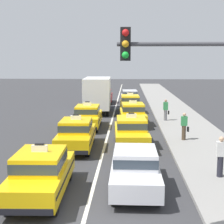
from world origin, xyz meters
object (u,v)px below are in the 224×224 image
Objects in this scene: traffic_light_pole at (195,104)px; taxi_left_second at (76,133)px; taxi_left_nearest at (41,172)px; taxi_right_third at (133,113)px; box_truck_left_fourth at (98,93)px; taxi_right_second at (131,131)px; pedestrian_trailing at (221,157)px; sedan_left_fifth at (104,96)px; pedestrian_by_storefront at (166,110)px; taxi_right_fourth at (130,103)px; sedan_right_nearest at (135,168)px; sedan_right_fifth at (130,97)px; taxi_left_third at (88,116)px; pedestrian_near_crosswalk at (184,126)px.

taxi_left_second is at bearing 114.18° from traffic_light_pole.
taxi_left_nearest is 13.92m from taxi_right_third.
box_truck_left_fourth is (0.24, 19.82, 0.90)m from taxi_left_nearest.
taxi_right_second is 6.34m from pedestrian_trailing.
pedestrian_by_storefront reaches higher than sedan_left_fifth.
taxi_right_fourth is at bearing -8.05° from box_truck_left_fourth.
sedan_right_nearest is 14.22m from pedestrian_by_storefront.
sedan_right_fifth is 2.65× the size of pedestrian_by_storefront.
sedan_left_fifth is 2.59× the size of pedestrian_trailing.
pedestrian_trailing is (0.80, -12.82, 0.00)m from pedestrian_by_storefront.
taxi_left_nearest is 1.00× the size of taxi_right_fourth.
taxi_left_third is 0.99× the size of taxi_right_second.
taxi_right_fourth is at bearing 93.50° from traffic_light_pole.
taxi_left_second reaches higher than pedestrian_by_storefront.
pedestrian_near_crosswalk is (3.18, -17.44, 0.12)m from sedan_right_fifth.
sedan_left_fifth is at bearing 89.81° from taxi_left_second.
taxi_right_fourth is at bearing 90.33° from sedan_right_nearest.
pedestrian_trailing is (6.86, 1.90, 0.11)m from taxi_left_nearest.
sedan_left_fifth is 25.56m from pedestrian_trailing.
sedan_left_fifth is at bearing 115.71° from pedestrian_by_storefront.
sedan_left_fifth is at bearing 98.21° from traffic_light_pole.
taxi_left_nearest is at bearing -167.42° from sedan_right_nearest.
taxi_right_third is 2.80× the size of pedestrian_by_storefront.
pedestrian_near_crosswalk is (6.44, 8.24, 0.09)m from taxi_left_nearest.
taxi_left_second is at bearing 145.83° from pedestrian_trailing.
taxi_right_second is 8.08m from pedestrian_by_storefront.
box_truck_left_fourth is (-0.02, 13.44, 0.90)m from taxi_left_second.
box_truck_left_fourth is 23.74m from traffic_light_pole.
taxi_left_nearest is 2.77× the size of pedestrian_by_storefront.
pedestrian_by_storefront is (6.06, 14.72, 0.10)m from taxi_left_nearest.
pedestrian_trailing is (6.59, -4.48, 0.11)m from taxi_left_second.
taxi_right_third and taxi_right_fourth have the same top height.
taxi_right_third is (3.26, 1.36, 0.00)m from taxi_left_third.
sedan_left_fifth is 2.60× the size of pedestrian_by_storefront.
taxi_right_second is at bearing -91.54° from taxi_right_third.
taxi_left_second is at bearing -124.79° from pedestrian_by_storefront.
taxi_left_third is at bearing 105.67° from sedan_right_nearest.
pedestrian_near_crosswalk is (3.16, 1.11, 0.09)m from taxi_right_second.
taxi_left_second reaches higher than pedestrian_near_crosswalk.
sedan_left_fifth is 0.98× the size of sedan_right_fifth.
traffic_light_pole is (4.66, -3.41, 2.94)m from taxi_left_nearest.
taxi_right_fourth reaches higher than sedan_right_nearest.
taxi_right_second is at bearing 65.33° from taxi_left_nearest.
sedan_left_fifth is 19.36m from pedestrian_near_crosswalk.
taxi_left_second reaches higher than pedestrian_trailing.
taxi_right_third is at bearing -89.13° from sedan_right_fifth.
pedestrian_by_storefront is at bearing 93.57° from pedestrian_trailing.
pedestrian_by_storefront is (5.73, -11.90, 0.13)m from sedan_left_fifth.
sedan_right_fifth is 2.64× the size of pedestrian_trailing.
taxi_left_third reaches higher than pedestrian_trailing.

